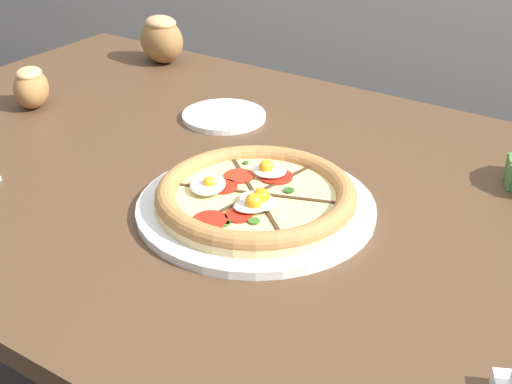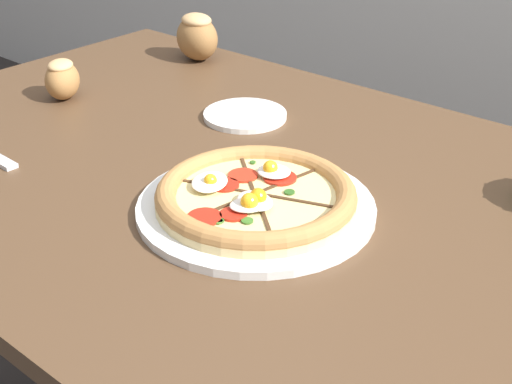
{
  "view_description": "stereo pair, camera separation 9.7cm",
  "coord_description": "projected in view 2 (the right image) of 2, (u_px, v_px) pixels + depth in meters",
  "views": [
    {
      "loc": [
        0.52,
        -0.78,
        1.25
      ],
      "look_at": [
        0.05,
        -0.07,
        0.79
      ],
      "focal_mm": 50.0,
      "sensor_mm": 36.0,
      "label": 1
    },
    {
      "loc": [
        0.6,
        -0.72,
        1.25
      ],
      "look_at": [
        0.05,
        -0.07,
        0.79
      ],
      "focal_mm": 50.0,
      "sensor_mm": 36.0,
      "label": 2
    }
  ],
  "objects": [
    {
      "name": "pizza",
      "position": [
        256.0,
        199.0,
        0.98
      ],
      "size": [
        0.33,
        0.33,
        0.05
      ],
      "color": "white",
      "rests_on": "dining_table"
    },
    {
      "name": "bread_piece_near",
      "position": [
        62.0,
        78.0,
        1.35
      ],
      "size": [
        0.1,
        0.11,
        0.08
      ],
      "rotation": [
        0.0,
        0.0,
        2.27
      ],
      "color": "#A3703D",
      "rests_on": "dining_table"
    },
    {
      "name": "side_saucer",
      "position": [
        245.0,
        115.0,
        1.28
      ],
      "size": [
        0.15,
        0.15,
        0.01
      ],
      "color": "white",
      "rests_on": "dining_table"
    },
    {
      "name": "bread_piece_mid",
      "position": [
        197.0,
        36.0,
        1.55
      ],
      "size": [
        0.13,
        0.12,
        0.1
      ],
      "rotation": [
        0.0,
        0.0,
        2.79
      ],
      "color": "olive",
      "rests_on": "dining_table"
    },
    {
      "name": "dining_table",
      "position": [
        261.0,
        236.0,
        1.1
      ],
      "size": [
        1.5,
        0.89,
        0.76
      ],
      "color": "#513823",
      "rests_on": "ground_plane"
    }
  ]
}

